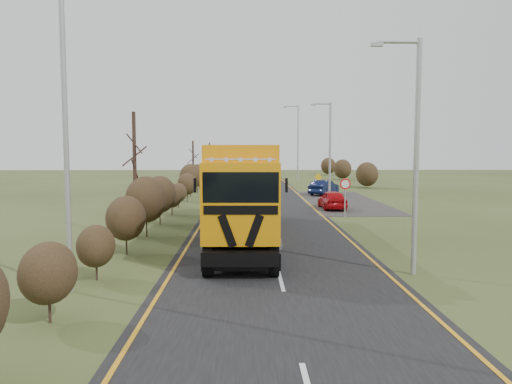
{
  "coord_description": "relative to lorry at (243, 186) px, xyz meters",
  "views": [
    {
      "loc": [
        -1.09,
        -20.09,
        4.3
      ],
      "look_at": [
        -0.67,
        3.21,
        2.26
      ],
      "focal_mm": 35.0,
      "sensor_mm": 36.0,
      "label": 1
    }
  ],
  "objects": [
    {
      "name": "streetlight_mid",
      "position": [
        7.0,
        17.74,
        1.93
      ],
      "size": [
        1.73,
        0.18,
        8.11
      ],
      "color": "#A0A4A6",
      "rests_on": "ground"
    },
    {
      "name": "road",
      "position": [
        1.3,
        6.42,
        -2.5
      ],
      "size": [
        8.0,
        120.0,
        0.02
      ],
      "primitive_type": "cube",
      "color": "black",
      "rests_on": "ground"
    },
    {
      "name": "layby",
      "position": [
        7.8,
        16.42,
        -2.5
      ],
      "size": [
        6.0,
        18.0,
        0.02
      ],
      "primitive_type": "cube",
      "color": "#2F2B29",
      "rests_on": "ground"
    },
    {
      "name": "streetlight_far",
      "position": [
        6.95,
        43.96,
        3.1
      ],
      "size": [
        2.14,
        0.2,
        10.12
      ],
      "color": "#A0A4A6",
      "rests_on": "ground"
    },
    {
      "name": "warning_board",
      "position": [
        7.1,
        24.31,
        -1.34
      ],
      "size": [
        0.73,
        0.11,
        1.92
      ],
      "color": "#A0A4A6",
      "rests_on": "ground"
    },
    {
      "name": "car_blue_sedan",
      "position": [
        7.33,
        22.25,
        -1.83
      ],
      "size": [
        3.38,
        4.3,
        1.37
      ],
      "primitive_type": "imported",
      "rotation": [
        0.0,
        0.0,
        2.6
      ],
      "color": "black",
      "rests_on": "ground"
    },
    {
      "name": "lane_markings",
      "position": [
        1.3,
        6.12,
        -2.48
      ],
      "size": [
        7.52,
        116.0,
        0.01
      ],
      "color": "orange",
      "rests_on": "road"
    },
    {
      "name": "streetlight_near",
      "position": [
        5.81,
        -6.99,
        1.83
      ],
      "size": [
        1.7,
        0.18,
        7.93
      ],
      "color": "#A0A4A6",
      "rests_on": "ground"
    },
    {
      "name": "lorry",
      "position": [
        0.0,
        0.0,
        0.0
      ],
      "size": [
        3.08,
        15.89,
        4.42
      ],
      "rotation": [
        0.0,
        0.0,
        -0.01
      ],
      "color": "black",
      "rests_on": "ground"
    },
    {
      "name": "left_pole",
      "position": [
        -5.12,
        -8.86,
        2.07
      ],
      "size": [
        0.16,
        0.16,
        9.16
      ],
      "primitive_type": "cylinder",
      "color": "#A0A4A6",
      "rests_on": "ground"
    },
    {
      "name": "car_red_hatchback",
      "position": [
        6.26,
        11.48,
        -1.84
      ],
      "size": [
        1.7,
        3.98,
        1.34
      ],
      "primitive_type": "imported",
      "rotation": [
        0.0,
        0.0,
        3.17
      ],
      "color": "#AE080D",
      "rests_on": "ground"
    },
    {
      "name": "hedgerow",
      "position": [
        -4.7,
        4.32,
        -0.89
      ],
      "size": [
        2.24,
        102.04,
        6.05
      ],
      "color": "black",
      "rests_on": "ground"
    },
    {
      "name": "speed_sign",
      "position": [
        6.31,
        7.16,
        -0.79
      ],
      "size": [
        0.67,
        0.1,
        2.44
      ],
      "color": "#A0A4A6",
      "rests_on": "ground"
    },
    {
      "name": "ground",
      "position": [
        1.3,
        -3.58,
        -2.51
      ],
      "size": [
        160.0,
        160.0,
        0.0
      ],
      "primitive_type": "plane",
      "color": "#36401B",
      "rests_on": "ground"
    }
  ]
}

